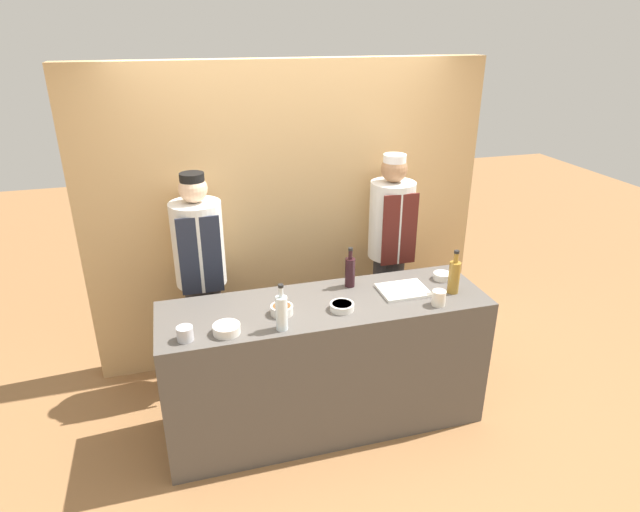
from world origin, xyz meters
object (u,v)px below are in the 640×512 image
Objects in this scene: cup_cream at (439,298)px; chef_right at (390,252)px; bottle_clear at (282,312)px; bottle_vinegar at (454,276)px; sauce_bowl_yellow at (442,276)px; sauce_bowl_red at (227,329)px; sauce_bowl_orange at (342,306)px; cup_steel at (185,334)px; cutting_board at (403,290)px; sauce_bowl_brown at (282,309)px; chef_left at (202,277)px; bottle_wine at (350,271)px.

chef_right is (0.05, 0.92, -0.06)m from cup_cream.
bottle_clear is 0.97× the size of bottle_vinegar.
sauce_bowl_red is (-1.56, -0.31, 0.00)m from sauce_bowl_yellow.
cup_steel is at bearing -174.63° from sauce_bowl_orange.
cup_cream is at bearing -92.98° from chef_right.
sauce_bowl_yellow is 0.77× the size of sauce_bowl_red.
sauce_bowl_orange is 0.48× the size of cutting_board.
chef_right is at bearing 50.55° from sauce_bowl_orange.
cutting_board is at bearing 9.65° from sauce_bowl_red.
sauce_bowl_yellow is at bearing 15.50° from sauce_bowl_orange.
sauce_bowl_brown is 1.41× the size of cup_cream.
bottle_clear reaches higher than cup_cream.
cutting_board is 0.28m from cup_cream.
bottle_vinegar is at bearing -17.35° from cutting_board.
chef_left is (-0.40, 0.94, -0.15)m from bottle_clear.
bottle_clear is at bearing -164.45° from cutting_board.
sauce_bowl_red is at bearing 172.55° from bottle_clear.
cup_cream is at bearing -121.09° from sauce_bowl_yellow.
cup_cream is (1.59, -0.02, 0.01)m from cup_steel.
cup_steel reaches higher than sauce_bowl_orange.
sauce_bowl_red is 1.54m from bottle_vinegar.
chef_right reaches higher than chef_left.
sauce_bowl_brown reaches higher than sauce_bowl_orange.
cutting_board is 0.93m from bottle_clear.
cup_steel is at bearing 176.67° from bottle_clear.
sauce_bowl_yellow is at bearing 16.73° from cutting_board.
sauce_bowl_red is 0.90m from chef_left.
sauce_bowl_orange is at bearing -165.40° from cutting_board.
sauce_bowl_red is 1.70× the size of cup_steel.
sauce_bowl_red is 1.23m from cutting_board.
sauce_bowl_red is 1.36m from cup_cream.
chef_left is at bearing 160.44° from sauce_bowl_yellow.
sauce_bowl_red is at bearing 2.31° from cup_steel.
sauce_bowl_red is 0.34m from bottle_clear.
sauce_bowl_brown is (0.36, 0.13, 0.00)m from sauce_bowl_red.
chef_left reaches higher than bottle_wine.
chef_right is at bearing 44.70° from bottle_wine.
bottle_wine is at bearing -135.30° from chef_right.
bottle_wine reaches higher than sauce_bowl_orange.
sauce_bowl_red is at bearing -175.97° from bottle_vinegar.
bottle_clear reaches higher than sauce_bowl_red.
sauce_bowl_yellow is at bearing 10.09° from cup_steel.
sauce_bowl_red is 1.15× the size of sauce_bowl_brown.
sauce_bowl_brown is at bearing 13.58° from cup_steel.
cup_cream is at bearing -41.74° from bottle_wine.
cup_cream reaches higher than sauce_bowl_brown.
cup_steel is (-1.80, -0.32, 0.02)m from sauce_bowl_yellow.
bottle_wine reaches higher than cup_steel.
bottle_vinegar is (1.21, 0.15, 0.00)m from bottle_clear.
cutting_board is 0.38m from bottle_wine.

